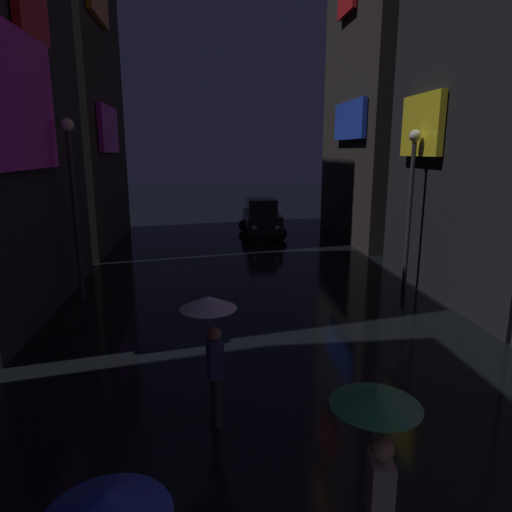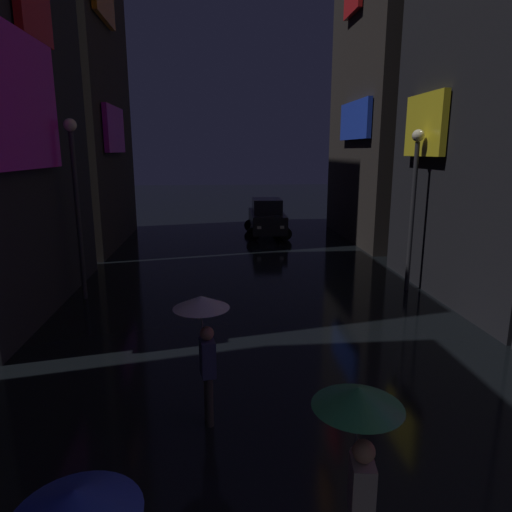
{
  "view_description": "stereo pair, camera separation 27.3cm",
  "coord_description": "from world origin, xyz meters",
  "px_view_note": "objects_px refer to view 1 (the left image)",
  "views": [
    {
      "loc": [
        -1.33,
        -0.07,
        4.34
      ],
      "look_at": [
        0.0,
        11.58,
        1.62
      ],
      "focal_mm": 32.0,
      "sensor_mm": 36.0,
      "label": 1
    },
    {
      "loc": [
        -1.06,
        -0.09,
        4.34
      ],
      "look_at": [
        0.0,
        11.58,
        1.62
      ],
      "focal_mm": 32.0,
      "sensor_mm": 36.0,
      "label": 2
    }
  ],
  "objects_px": {
    "pedestrian_midstreet_centre_green": "(377,432)",
    "pedestrian_midstreet_left_clear": "(211,325)",
    "car_distant": "(262,218)",
    "streetlamp_left_far": "(73,189)",
    "streetlamp_right_far": "(411,191)"
  },
  "relations": [
    {
      "from": "pedestrian_midstreet_left_clear",
      "to": "car_distant",
      "type": "relative_size",
      "value": 0.51
    },
    {
      "from": "pedestrian_midstreet_centre_green",
      "to": "streetlamp_right_far",
      "type": "xyz_separation_m",
      "value": [
        4.71,
        9.68,
        1.47
      ]
    },
    {
      "from": "pedestrian_midstreet_centre_green",
      "to": "streetlamp_right_far",
      "type": "distance_m",
      "value": 10.86
    },
    {
      "from": "pedestrian_midstreet_centre_green",
      "to": "streetlamp_left_far",
      "type": "distance_m",
      "value": 11.15
    },
    {
      "from": "streetlamp_right_far",
      "to": "streetlamp_left_far",
      "type": "xyz_separation_m",
      "value": [
        -10.0,
        0.01,
        0.14
      ]
    },
    {
      "from": "car_distant",
      "to": "streetlamp_right_far",
      "type": "distance_m",
      "value": 10.69
    },
    {
      "from": "car_distant",
      "to": "streetlamp_left_far",
      "type": "xyz_separation_m",
      "value": [
        -6.62,
        -9.89,
        2.36
      ]
    },
    {
      "from": "car_distant",
      "to": "streetlamp_right_far",
      "type": "xyz_separation_m",
      "value": [
        3.38,
        -9.9,
        2.22
      ]
    },
    {
      "from": "pedestrian_midstreet_left_clear",
      "to": "streetlamp_right_far",
      "type": "distance_m",
      "value": 9.28
    },
    {
      "from": "pedestrian_midstreet_left_clear",
      "to": "pedestrian_midstreet_centre_green",
      "type": "bearing_deg",
      "value": -62.43
    },
    {
      "from": "streetlamp_right_far",
      "to": "streetlamp_left_far",
      "type": "bearing_deg",
      "value": 179.95
    },
    {
      "from": "car_distant",
      "to": "pedestrian_midstreet_left_clear",
      "type": "bearing_deg",
      "value": -99.92
    },
    {
      "from": "pedestrian_midstreet_centre_green",
      "to": "pedestrian_midstreet_left_clear",
      "type": "bearing_deg",
      "value": 117.57
    },
    {
      "from": "pedestrian_midstreet_centre_green",
      "to": "car_distant",
      "type": "bearing_deg",
      "value": 86.1
    },
    {
      "from": "pedestrian_midstreet_left_clear",
      "to": "car_distant",
      "type": "bearing_deg",
      "value": 80.08
    }
  ]
}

